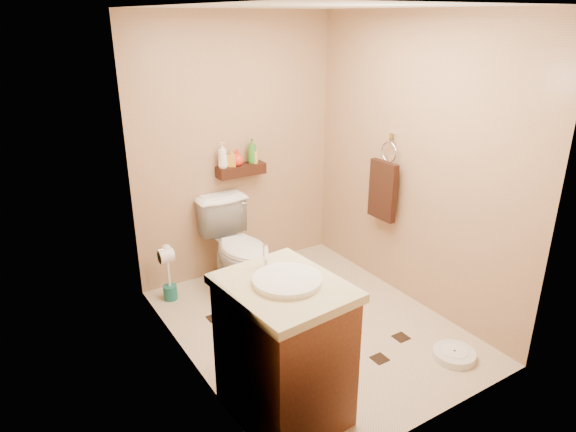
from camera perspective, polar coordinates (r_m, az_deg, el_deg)
ground at (r=4.26m, az=2.63°, el=-12.03°), size 2.50×2.50×0.00m
wall_back at (r=4.77m, az=-5.75°, el=7.40°), size 2.00×0.04×2.40m
wall_front at (r=2.88m, az=17.37°, el=-3.13°), size 2.00×0.04×2.40m
wall_left at (r=3.30m, az=-11.47°, el=0.60°), size 0.04×2.50×2.40m
wall_right at (r=4.37m, az=13.81°, el=5.56°), size 0.04×2.50×2.40m
ceiling at (r=3.56m, az=3.33°, el=22.23°), size 2.00×2.50×0.02m
wall_shelf at (r=4.75m, az=-5.23°, el=5.10°), size 0.46×0.14×0.10m
floor_accents at (r=4.26m, az=2.86°, el=-12.01°), size 1.23×1.36×0.01m
toilet at (r=4.59m, az=-5.53°, el=-3.61°), size 0.47×0.82×0.83m
vanity at (r=3.19m, az=-0.44°, el=-14.56°), size 0.68×0.80×1.06m
bathroom_scale at (r=4.08m, az=17.97°, el=-14.43°), size 0.33×0.33×0.06m
toilet_brush at (r=4.64m, az=-13.06°, el=-6.97°), size 0.12×0.12×0.53m
towel_ring at (r=4.55m, az=10.54°, el=3.10°), size 0.12×0.30×0.76m
toilet_paper at (r=4.11m, az=-13.40°, el=-4.34°), size 0.12×0.11×0.12m
bottle_a at (r=4.63m, az=-7.28°, el=6.72°), size 0.10×0.10×0.23m
bottle_b at (r=4.68m, az=-6.27°, el=6.47°), size 0.10×0.10×0.16m
bottle_c at (r=4.70m, az=-5.66°, el=6.48°), size 0.16×0.16×0.15m
bottle_d at (r=4.76m, az=-4.02°, el=7.24°), size 0.11×0.11×0.23m
bottle_e at (r=4.78m, az=-3.85°, el=6.91°), size 0.11×0.11×0.17m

